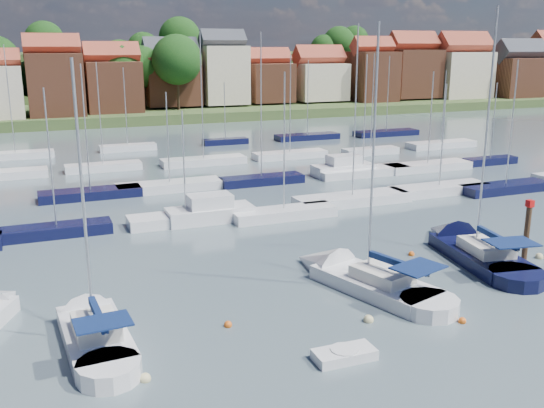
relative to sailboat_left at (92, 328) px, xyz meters
name	(u,v)px	position (x,y,z in m)	size (l,w,h in m)	color
ground	(206,171)	(16.37, 37.15, -0.36)	(260.00, 260.00, 0.00)	#4A5C65
sailboat_left	(92,328)	(0.00, 0.00, 0.00)	(3.43, 10.82, 14.55)	silver
sailboat_centre	(355,278)	(15.44, 1.05, -0.01)	(6.66, 12.56, 16.48)	silver
sailboat_navy	(467,248)	(25.29, 2.98, -0.01)	(5.42, 13.18, 17.67)	black
tender	(344,355)	(10.44, -6.80, -0.12)	(2.86, 1.36, 0.62)	silver
timber_piling	(525,247)	(27.09, -0.39, 0.96)	(0.40, 0.40, 6.66)	#4C331E
buoy_a	(145,381)	(1.67, -5.25, -0.36)	(0.50, 0.50, 0.50)	beige
buoy_b	(341,363)	(10.13, -7.05, -0.36)	(0.51, 0.51, 0.51)	beige
buoy_c	(368,322)	(13.49, -3.81, -0.36)	(0.54, 0.54, 0.54)	beige
buoy_d	(462,323)	(17.91, -5.74, -0.36)	(0.41, 0.41, 0.41)	#D85914
buoy_e	(411,255)	(21.48, 3.99, -0.36)	(0.42, 0.42, 0.42)	#D85914
buoy_g	(228,326)	(6.54, -1.64, -0.36)	(0.42, 0.42, 0.42)	#D85914
buoy_h	(539,258)	(29.17, 0.32, -0.36)	(0.53, 0.53, 0.53)	beige
marina_field	(235,174)	(18.28, 32.30, 0.07)	(79.62, 41.41, 15.93)	silver
far_shore_town	(113,84)	(18.60, 129.82, 4.25)	(212.46, 90.00, 22.27)	#475A2D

